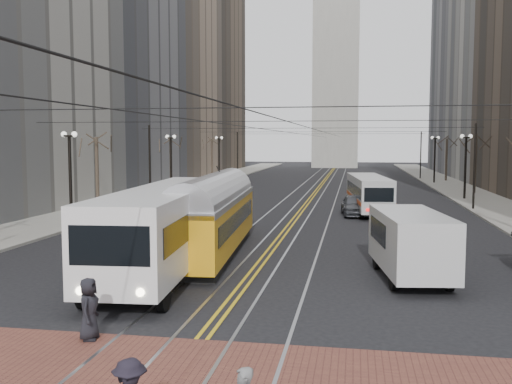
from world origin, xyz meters
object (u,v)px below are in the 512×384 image
at_px(sedan_silver, 366,187).
at_px(cargo_van, 411,246).
at_px(transit_bus, 168,229).
at_px(rear_bus, 369,194).
at_px(sedan_grey, 355,205).
at_px(pedestrian_a, 89,309).
at_px(streetcar, 214,223).

bearing_deg(sedan_silver, cargo_van, -93.64).
xyz_separation_m(transit_bus, sedan_silver, (8.57, 35.81, -1.02)).
relative_size(cargo_van, sedan_silver, 1.41).
bearing_deg(cargo_van, rear_bus, 85.25).
height_order(sedan_grey, sedan_silver, sedan_grey).
relative_size(transit_bus, pedestrian_a, 8.12).
distance_m(sedan_silver, pedestrian_a, 44.78).
relative_size(cargo_van, sedan_grey, 1.31).
relative_size(sedan_grey, pedestrian_a, 2.65).
distance_m(rear_bus, sedan_grey, 2.41).
height_order(streetcar, rear_bus, streetcar).
bearing_deg(rear_bus, pedestrian_a, -111.38).
height_order(transit_bus, sedan_silver, transit_bus).
height_order(streetcar, sedan_grey, streetcar).
bearing_deg(streetcar, sedan_grey, 62.80).
height_order(sedan_grey, pedestrian_a, pedestrian_a).
xyz_separation_m(sedan_silver, pedestrian_a, (-8.01, -44.06, 0.17)).
distance_m(rear_bus, cargo_van, 20.75).
bearing_deg(cargo_van, streetcar, 150.18).
distance_m(streetcar, rear_bus, 18.80).
xyz_separation_m(cargo_van, pedestrian_a, (-9.04, -8.35, -0.44)).
height_order(streetcar, sedan_silver, streetcar).
distance_m(sedan_grey, sedan_silver, 17.13).
xyz_separation_m(transit_bus, pedestrian_a, (0.56, -8.25, -0.85)).
xyz_separation_m(transit_bus, streetcar, (1.00, 3.58, -0.24)).
bearing_deg(sedan_grey, streetcar, -118.44).
relative_size(rear_bus, sedan_silver, 2.49).
distance_m(rear_bus, sedan_silver, 15.00).
xyz_separation_m(streetcar, cargo_van, (8.60, -3.48, -0.17)).
height_order(streetcar, cargo_van, streetcar).
bearing_deg(sedan_grey, rear_bus, 59.44).
bearing_deg(pedestrian_a, sedan_silver, -19.10).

